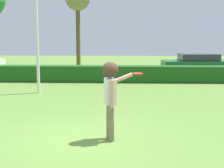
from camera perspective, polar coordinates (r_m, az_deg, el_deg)
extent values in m
plane|color=olive|center=(7.95, -4.24, -9.27)|extent=(60.00, 60.00, 0.00)
cylinder|color=#796D52|center=(7.88, -0.45, -6.22)|extent=(0.14, 0.14, 0.84)
cylinder|color=#796D52|center=(7.69, -0.16, -6.59)|extent=(0.14, 0.14, 0.84)
cube|color=silver|center=(7.64, -0.31, -1.25)|extent=(0.30, 0.42, 0.58)
cylinder|color=tan|center=(7.89, 1.35, 0.82)|extent=(0.62, 0.23, 0.30)
cylinder|color=tan|center=(7.41, 0.04, -1.70)|extent=(0.09, 0.09, 0.62)
sphere|color=tan|center=(7.57, -0.31, 2.18)|extent=(0.22, 0.22, 0.22)
sphere|color=#442F21|center=(7.57, -0.31, 2.41)|extent=(0.37, 0.37, 0.37)
cylinder|color=red|center=(7.76, 4.34, 1.75)|extent=(0.23, 0.23, 0.03)
cylinder|color=silver|center=(14.14, -12.53, 9.64)|extent=(0.12, 0.12, 5.52)
cube|color=#1E521A|center=(17.18, -0.62, 1.72)|extent=(22.82, 0.90, 0.81)
cube|color=#1E6633|center=(20.79, 14.26, 3.10)|extent=(4.28, 1.92, 0.55)
cube|color=#2D333D|center=(20.76, 14.31, 4.40)|extent=(2.28, 1.68, 0.40)
cylinder|color=black|center=(22.05, 17.37, 2.55)|extent=(0.60, 0.13, 0.60)
cylinder|color=black|center=(21.32, 9.83, 2.62)|extent=(0.60, 0.13, 0.60)
cylinder|color=black|center=(19.66, 10.72, 2.11)|extent=(0.60, 0.13, 0.60)
cylinder|color=brown|center=(22.26, -5.70, 7.15)|extent=(0.27, 0.27, 3.86)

